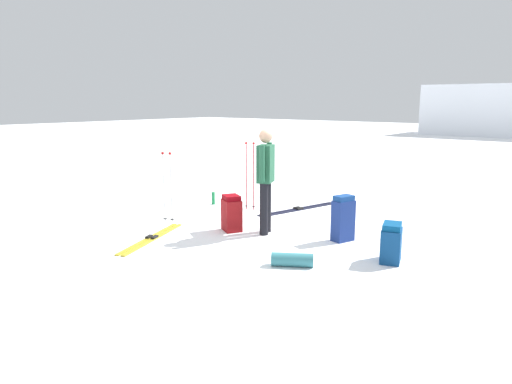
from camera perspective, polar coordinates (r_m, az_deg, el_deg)
ground_plane at (r=7.62m, az=0.00°, el=-5.17°), size 80.00×80.00×0.00m
skier_standing at (r=7.47m, az=1.18°, el=2.01°), size 0.34×0.53×1.70m
ski_pair_near at (r=9.33m, az=5.21°, el=-2.10°), size 0.66×1.91×0.05m
ski_pair_far at (r=7.53m, az=-12.66°, el=-5.55°), size 0.79×1.71×0.05m
backpack_large_dark at (r=7.76m, az=-3.02°, el=-2.63°), size 0.43×0.40×0.60m
backpack_bright at (r=7.30m, az=10.64°, el=-3.24°), size 0.30×0.37×0.72m
backpack_small_spare at (r=6.53m, az=16.25°, el=-6.03°), size 0.36×0.44×0.54m
ski_poles_planted_near at (r=8.35m, az=-10.82°, el=1.03°), size 0.21×0.11×1.26m
ski_poles_planted_far at (r=9.19m, az=-0.75°, el=2.41°), size 0.22×0.12×1.35m
sleeping_mat_rolled at (r=6.17m, az=4.47°, el=-8.28°), size 0.56×0.44×0.18m
thermos_bottle at (r=9.79m, az=-5.26°, el=-0.77°), size 0.07×0.07×0.26m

